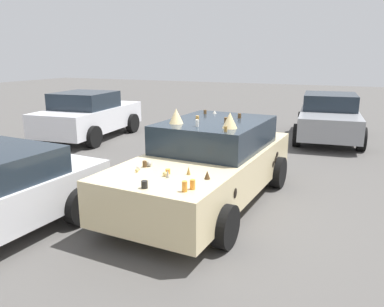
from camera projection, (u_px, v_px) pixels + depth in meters
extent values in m
plane|color=#514F4C|center=(207.00, 202.00, 7.07)|extent=(60.00, 60.00, 0.00)
cube|color=beige|center=(207.00, 170.00, 6.91)|extent=(4.69, 2.07, 0.70)
cube|color=#1E2833|center=(216.00, 134.00, 7.08)|extent=(2.27, 1.80, 0.51)
cylinder|color=black|center=(225.00, 226.00, 5.35)|extent=(0.65, 0.25, 0.63)
cylinder|color=black|center=(117.00, 204.00, 6.17)|extent=(0.65, 0.25, 0.63)
cylinder|color=black|center=(278.00, 172.00, 7.81)|extent=(0.65, 0.25, 0.63)
cylinder|color=black|center=(196.00, 161.00, 8.63)|extent=(0.65, 0.25, 0.63)
ellipsoid|color=black|center=(187.00, 157.00, 8.16)|extent=(0.13, 0.03, 0.11)
ellipsoid|color=black|center=(206.00, 141.00, 8.99)|extent=(0.19, 0.03, 0.12)
ellipsoid|color=black|center=(276.00, 160.00, 7.59)|extent=(0.15, 0.03, 0.15)
ellipsoid|color=black|center=(153.00, 178.00, 7.02)|extent=(0.11, 0.03, 0.14)
ellipsoid|color=black|center=(277.00, 154.00, 7.66)|extent=(0.16, 0.03, 0.10)
ellipsoid|color=black|center=(273.00, 164.00, 7.46)|extent=(0.12, 0.03, 0.12)
ellipsoid|color=black|center=(141.00, 181.00, 6.69)|extent=(0.14, 0.03, 0.16)
ellipsoid|color=black|center=(106.00, 183.00, 5.83)|extent=(0.16, 0.03, 0.16)
ellipsoid|color=black|center=(235.00, 193.00, 5.63)|extent=(0.12, 0.03, 0.16)
ellipsoid|color=black|center=(121.00, 180.00, 6.15)|extent=(0.14, 0.03, 0.11)
cylinder|color=orange|center=(193.00, 185.00, 4.90)|extent=(0.10, 0.10, 0.13)
sphere|color=silver|center=(138.00, 167.00, 5.75)|extent=(0.07, 0.07, 0.07)
cone|color=gray|center=(168.00, 174.00, 5.36)|extent=(0.06, 0.06, 0.12)
cylinder|color=black|center=(144.00, 185.00, 4.95)|extent=(0.11, 0.11, 0.10)
cylinder|color=orange|center=(185.00, 186.00, 4.82)|extent=(0.10, 0.10, 0.14)
cone|color=#51381E|center=(207.00, 175.00, 5.31)|extent=(0.10, 0.10, 0.12)
sphere|color=gray|center=(149.00, 164.00, 5.91)|extent=(0.09, 0.09, 0.09)
cone|color=#A87A38|center=(189.00, 170.00, 5.51)|extent=(0.07, 0.07, 0.12)
sphere|color=tan|center=(165.00, 174.00, 5.44)|extent=(0.07, 0.07, 0.07)
cylinder|color=#51381E|center=(145.00, 164.00, 5.88)|extent=(0.08, 0.08, 0.10)
cylinder|color=orange|center=(168.00, 171.00, 5.55)|extent=(0.09, 0.09, 0.07)
sphere|color=tan|center=(137.00, 170.00, 5.63)|extent=(0.05, 0.05, 0.05)
cylinder|color=#A87A38|center=(226.00, 129.00, 5.97)|extent=(0.05, 0.05, 0.09)
cylinder|color=#51381E|center=(239.00, 116.00, 7.26)|extent=(0.09, 0.09, 0.09)
cylinder|color=#A87A38|center=(197.00, 118.00, 7.06)|extent=(0.08, 0.08, 0.08)
cylinder|color=#51381E|center=(226.00, 121.00, 6.68)|extent=(0.10, 0.10, 0.11)
cylinder|color=silver|center=(197.00, 123.00, 6.42)|extent=(0.07, 0.07, 0.11)
cylinder|color=#51381E|center=(205.00, 112.00, 7.77)|extent=(0.08, 0.08, 0.08)
cone|color=gray|center=(215.00, 112.00, 7.84)|extent=(0.10, 0.10, 0.06)
cone|color=#D8BC7F|center=(230.00, 120.00, 6.25)|extent=(0.25, 0.25, 0.26)
cone|color=#D8BC7F|center=(176.00, 116.00, 6.69)|extent=(0.25, 0.25, 0.26)
cube|color=white|center=(90.00, 118.00, 12.46)|extent=(4.08, 2.11, 0.72)
cube|color=#1E2833|center=(85.00, 100.00, 12.12)|extent=(1.84, 1.78, 0.50)
cylinder|color=black|center=(88.00, 120.00, 13.94)|extent=(0.67, 0.28, 0.65)
cylinder|color=black|center=(132.00, 123.00, 13.37)|extent=(0.67, 0.28, 0.65)
cylinder|color=black|center=(42.00, 133.00, 11.70)|extent=(0.67, 0.28, 0.65)
cylinder|color=black|center=(93.00, 137.00, 11.14)|extent=(0.67, 0.28, 0.65)
cube|color=gray|center=(329.00, 120.00, 12.17)|extent=(4.28, 2.12, 0.66)
cube|color=#1E2833|center=(330.00, 101.00, 12.32)|extent=(2.01, 1.76, 0.49)
cylinder|color=black|center=(362.00, 139.00, 10.80)|extent=(0.69, 0.29, 0.67)
cylinder|color=black|center=(297.00, 135.00, 11.33)|extent=(0.69, 0.29, 0.67)
cylinder|color=black|center=(354.00, 124.00, 13.15)|extent=(0.69, 0.29, 0.67)
cylinder|color=black|center=(301.00, 121.00, 13.68)|extent=(0.69, 0.29, 0.67)
cylinder|color=black|center=(80.00, 206.00, 6.10)|extent=(0.62, 0.26, 0.61)
cylinder|color=black|center=(5.00, 189.00, 6.88)|extent=(0.62, 0.26, 0.61)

